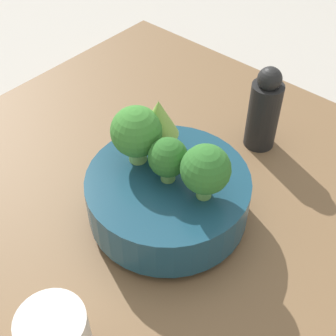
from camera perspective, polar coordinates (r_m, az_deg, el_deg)
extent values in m
plane|color=#ADA89E|center=(0.72, 2.68, -7.26)|extent=(6.00, 6.00, 0.00)
cube|color=brown|center=(0.70, 2.74, -6.18)|extent=(0.90, 0.75, 0.04)
cylinder|color=navy|center=(0.67, 0.00, -5.57)|extent=(0.10, 0.10, 0.01)
cylinder|color=navy|center=(0.64, 0.00, -3.32)|extent=(0.22, 0.22, 0.06)
cylinder|color=#609347|center=(0.61, 0.00, -0.64)|extent=(0.02, 0.02, 0.02)
sphere|color=#286023|center=(0.59, 0.00, 1.31)|extent=(0.05, 0.05, 0.05)
cylinder|color=#609347|center=(0.65, -1.00, 3.18)|extent=(0.02, 0.02, 0.03)
cone|color=#84AD47|center=(0.62, -1.05, 6.20)|extent=(0.05, 0.05, 0.05)
cylinder|color=#7AB256|center=(0.64, -3.72, 1.92)|extent=(0.03, 0.03, 0.03)
sphere|color=#387A2D|center=(0.61, -3.88, 4.47)|extent=(0.07, 0.07, 0.07)
cylinder|color=#6BA34C|center=(0.59, 4.43, -2.54)|extent=(0.02, 0.02, 0.03)
sphere|color=#2D6B28|center=(0.57, 4.62, -0.15)|extent=(0.06, 0.06, 0.06)
cylinder|color=black|center=(0.77, 11.51, 6.28)|extent=(0.05, 0.05, 0.12)
sphere|color=black|center=(0.73, 12.29, 10.55)|extent=(0.04, 0.04, 0.04)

